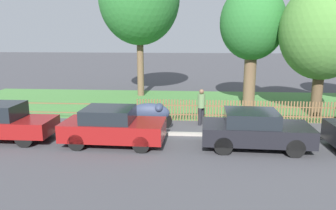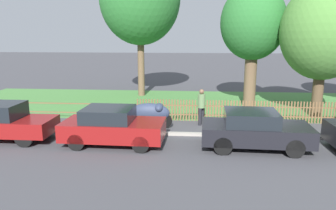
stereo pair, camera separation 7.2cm
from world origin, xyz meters
name	(u,v)px [view 1 (the left image)]	position (x,y,z in m)	size (l,w,h in m)	color
ground_plane	(263,138)	(0.00, 0.00, 0.00)	(120.00, 120.00, 0.00)	#424247
kerb_stone	(262,136)	(0.00, 0.10, 0.06)	(34.12, 0.20, 0.12)	#9E998E
grass_strip	(240,104)	(0.00, 6.60, 0.01)	(34.12, 8.30, 0.01)	#477F3D
park_fence	(253,111)	(0.00, 2.46, 0.51)	(34.12, 0.05, 1.03)	brown
parked_car_silver_hatchback	(0,122)	(-10.26, -1.06, 0.74)	(3.99, 1.64, 1.47)	maroon
parked_car_black_saloon	(113,126)	(-5.79, -1.21, 0.71)	(3.80, 1.86, 1.41)	maroon
parked_car_navy_estate	(255,129)	(-0.58, -1.22, 0.71)	(3.90, 1.92, 1.38)	black
covered_motorcycle	(151,113)	(-4.67, 1.11, 0.68)	(1.98, 0.70, 1.11)	black
tree_behind_motorcycle	(253,24)	(0.33, 5.75, 4.60)	(3.53, 3.53, 6.71)	brown
tree_mid_park	(323,32)	(3.33, 3.77, 4.19)	(4.07, 4.07, 6.55)	brown
pedestrian_near_fence	(201,105)	(-2.44, 1.78, 0.93)	(0.45, 0.45, 1.65)	black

